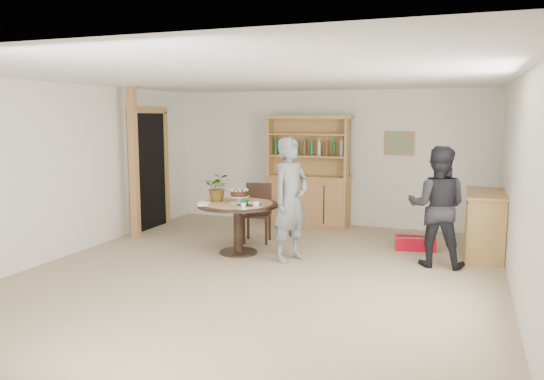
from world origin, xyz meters
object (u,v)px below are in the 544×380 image
Objects in this scene: sideboard at (485,224)px; dining_chair at (258,209)px; teen_boy at (291,200)px; hutch at (308,189)px; dining_table at (238,213)px; adult_person at (437,207)px; red_suitcase at (415,242)px.

dining_chair is (-3.45, -0.28, 0.06)m from sideboard.
dining_chair is 0.54× the size of teen_boy.
dining_table is at bearing -99.53° from hutch.
dining_table is at bearing -162.15° from sideboard.
teen_boy is 1.99m from adult_person.
dining_chair is (-0.41, -1.52, -0.15)m from hutch.
dining_chair is at bearing 67.82° from teen_boy.
red_suitcase is at bearing -26.75° from teen_boy.
adult_person is at bearing -52.72° from teen_boy.
red_suitcase is (1.60, 1.27, -0.77)m from teen_boy.
adult_person is (2.40, -2.02, 0.13)m from hutch.
teen_boy is (-2.58, -1.21, 0.40)m from sideboard.
sideboard is at bearing -7.36° from dining_chair.
hutch is at bearing 157.79° from sideboard.
teen_boy is at bearing -154.98° from sideboard.
dining_table is at bearing 8.27° from adult_person.
hutch is 3.14m from adult_person.
dining_chair is 2.87m from adult_person.
dining_table is 0.90m from teen_boy.
adult_person is (2.81, -0.50, 0.28)m from dining_chair.
hutch is 1.58m from dining_chair.
dining_chair is 2.53m from red_suitcase.
dining_table reaches higher than red_suitcase.
hutch is 1.25× the size of adult_person.
hutch is at bearing 62.91° from dining_chair.
hutch reaches higher than adult_person.
red_suitcase is at bearing -29.70° from hutch.
dining_table is 1.27× the size of dining_chair.
adult_person is 1.16m from red_suitcase.
adult_person is (1.94, 0.43, -0.05)m from teen_boy.
dining_chair is at bearing -175.39° from sideboard.
dining_chair is 1.31m from teen_boy.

